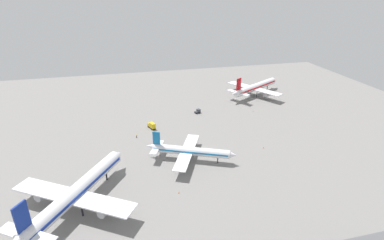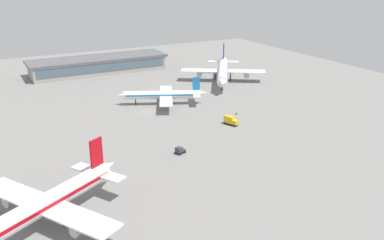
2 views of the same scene
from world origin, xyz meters
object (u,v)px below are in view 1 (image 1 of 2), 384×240
Objects in this scene: airplane_distant at (255,87)px; airplane_taxiing at (76,192)px; catering_truck at (152,125)px; safety_cone_mid_apron at (179,193)px; safety_cone_far_side at (264,148)px; baggage_tug at (198,111)px; safety_cone_near_gate at (253,111)px; airplane_at_gate at (190,151)px; ground_crew_worker at (136,136)px.

airplane_taxiing is at bearing -169.53° from airplane_distant.
safety_cone_mid_apron is at bearing 161.64° from catering_truck.
safety_cone_far_side is at bearing -141.94° from airplane_distant.
baggage_tug is at bearing -7.78° from airplane_taxiing.
airplane_distant is at bearing 3.00° from baggage_tug.
airplane_taxiing is at bearing 129.36° from catering_truck.
airplane_distant is 31.46m from safety_cone_near_gate.
ground_crew_worker is (-20.42, 26.50, -3.49)m from airplane_at_gate.
airplane_at_gate is at bearing -151.26° from ground_crew_worker.
safety_cone_mid_apron is (-71.63, -92.63, -5.29)m from airplane_distant.
airplane_at_gate reaches higher than catering_truck.
airplane_distant is 117.21m from safety_cone_mid_apron.
safety_cone_mid_apron is (11.32, -47.75, -0.55)m from ground_crew_worker.
baggage_tug is at bearing -84.43° from catering_truck.
airplane_taxiing reaches higher than ground_crew_worker.
safety_cone_near_gate is 86.96m from safety_cone_mid_apron.
airplane_taxiing reaches higher than airplane_distant.
safety_cone_near_gate is at bearing -22.42° from airplane_taxiing.
airplane_taxiing is 92.33m from baggage_tug.
safety_cone_near_gate is (48.94, 43.51, -4.03)m from airplane_at_gate.
airplane_at_gate is 65.61m from safety_cone_near_gate.
catering_truck is 1.60× the size of baggage_tug.
catering_truck is 12.20m from ground_crew_worker.
safety_cone_near_gate is at bearing 66.20° from airplane_at_gate.
baggage_tug is at bearing -67.04° from ground_crew_worker.
airplane_taxiing is at bearing 145.17° from ground_crew_worker.
catering_truck is (-74.40, -36.22, -3.89)m from airplane_distant.
catering_truck reaches higher than safety_cone_mid_apron.
airplane_at_gate is 23.46m from safety_cone_mid_apron.
safety_cone_near_gate is at bearing -103.36° from catering_truck.
airplane_at_gate reaches higher than baggage_tug.
airplane_taxiing is 80.49× the size of safety_cone_near_gate.
airplane_distant is 27.23× the size of ground_crew_worker.
baggage_tug is (16.84, 49.63, -3.18)m from airplane_at_gate.
safety_cone_mid_apron is at bearing -58.67° from airplane_taxiing.
airplane_distant is 7.70× the size of catering_truck.
airplane_taxiing reaches higher than safety_cone_near_gate.
airplane_at_gate is 61.42× the size of safety_cone_near_gate.
safety_cone_mid_apron is at bearing -132.56° from baggage_tug.
airplane_at_gate reaches higher than safety_cone_near_gate.
ground_crew_worker is at bearing -170.63° from baggage_tug.
catering_truck is 3.54× the size of ground_crew_worker.
airplane_at_gate is 6.24× the size of catering_truck.
safety_cone_near_gate is at bearing -146.45° from airplane_distant.
baggage_tug is 6.14× the size of safety_cone_near_gate.
safety_cone_mid_apron is (-9.10, -21.25, -4.03)m from airplane_at_gate.
catering_truck is 56.50m from safety_cone_mid_apron.
airplane_taxiing is 139.98m from airplane_distant.
airplane_at_gate is 94.91m from airplane_distant.
airplane_distant is 75.79× the size of safety_cone_near_gate.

